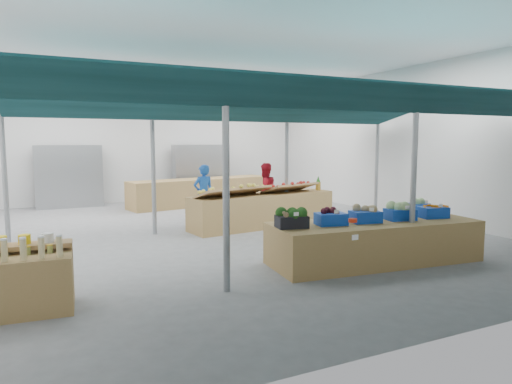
{
  "coord_description": "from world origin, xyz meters",
  "views": [
    {
      "loc": [
        -3.37,
        -9.94,
        2.15
      ],
      "look_at": [
        0.61,
        -1.6,
        1.12
      ],
      "focal_mm": 32.0,
      "sensor_mm": 36.0,
      "label": 1
    }
  ],
  "objects_px": {
    "fruit_counter": "(263,210)",
    "crate_stack": "(382,231)",
    "vendor_left": "(204,194)",
    "vendor_right": "(265,191)",
    "bottle_shelf": "(3,282)",
    "veg_counter": "(375,242)"
  },
  "relations": [
    {
      "from": "fruit_counter",
      "to": "crate_stack",
      "type": "xyz_separation_m",
      "value": [
        1.18,
        -3.09,
        -0.08
      ]
    },
    {
      "from": "bottle_shelf",
      "to": "fruit_counter",
      "type": "bearing_deg",
      "value": 39.7
    },
    {
      "from": "fruit_counter",
      "to": "vendor_left",
      "type": "bearing_deg",
      "value": 129.49
    },
    {
      "from": "vendor_left",
      "to": "vendor_right",
      "type": "relative_size",
      "value": 1.0
    },
    {
      "from": "fruit_counter",
      "to": "vendor_left",
      "type": "height_order",
      "value": "vendor_left"
    },
    {
      "from": "bottle_shelf",
      "to": "vendor_left",
      "type": "height_order",
      "value": "vendor_left"
    },
    {
      "from": "bottle_shelf",
      "to": "crate_stack",
      "type": "height_order",
      "value": "bottle_shelf"
    },
    {
      "from": "veg_counter",
      "to": "vendor_left",
      "type": "height_order",
      "value": "vendor_left"
    },
    {
      "from": "bottle_shelf",
      "to": "vendor_right",
      "type": "bearing_deg",
      "value": 43.74
    },
    {
      "from": "veg_counter",
      "to": "fruit_counter",
      "type": "relative_size",
      "value": 0.98
    },
    {
      "from": "fruit_counter",
      "to": "crate_stack",
      "type": "height_order",
      "value": "fruit_counter"
    },
    {
      "from": "bottle_shelf",
      "to": "vendor_left",
      "type": "distance_m",
      "value": 6.62
    },
    {
      "from": "vendor_left",
      "to": "veg_counter",
      "type": "bearing_deg",
      "value": 98.27
    },
    {
      "from": "bottle_shelf",
      "to": "vendor_right",
      "type": "relative_size",
      "value": 1.1
    },
    {
      "from": "crate_stack",
      "to": "veg_counter",
      "type": "bearing_deg",
      "value": -137.12
    },
    {
      "from": "vendor_right",
      "to": "crate_stack",
      "type": "bearing_deg",
      "value": 89.91
    },
    {
      "from": "veg_counter",
      "to": "vendor_right",
      "type": "height_order",
      "value": "vendor_right"
    },
    {
      "from": "fruit_counter",
      "to": "vendor_right",
      "type": "bearing_deg",
      "value": 53.39
    },
    {
      "from": "crate_stack",
      "to": "vendor_left",
      "type": "relative_size",
      "value": 0.43
    },
    {
      "from": "veg_counter",
      "to": "vendor_left",
      "type": "distance_m",
      "value": 5.26
    },
    {
      "from": "vendor_right",
      "to": "bottle_shelf",
      "type": "bearing_deg",
      "value": 31.04
    },
    {
      "from": "bottle_shelf",
      "to": "fruit_counter",
      "type": "xyz_separation_m",
      "value": [
        5.55,
        3.89,
        0.01
      ]
    }
  ]
}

